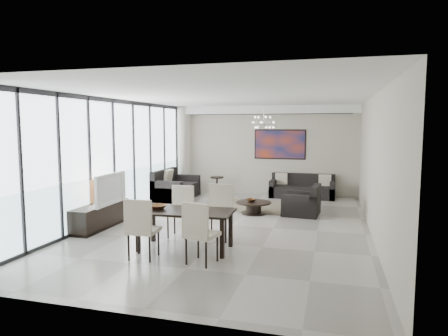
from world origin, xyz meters
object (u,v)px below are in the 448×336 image
(sofa_main, at_px, (302,190))
(tv_console, at_px, (100,216))
(dining_table, at_px, (185,215))
(coffee_table, at_px, (254,207))
(television, at_px, (106,189))

(sofa_main, height_order, tv_console, sofa_main)
(tv_console, bearing_deg, sofa_main, 51.27)
(sofa_main, relative_size, tv_console, 1.18)
(tv_console, xyz_separation_m, dining_table, (2.39, -0.96, 0.37))
(coffee_table, bearing_deg, tv_console, -142.72)
(television, distance_m, dining_table, 2.45)
(coffee_table, height_order, dining_table, dining_table)
(coffee_table, distance_m, dining_table, 3.35)
(sofa_main, relative_size, dining_table, 1.13)
(television, bearing_deg, sofa_main, -38.69)
(dining_table, bearing_deg, coffee_table, 79.07)
(tv_console, distance_m, television, 0.63)
(dining_table, bearing_deg, television, 156.21)
(coffee_table, xyz_separation_m, sofa_main, (1.02, 2.74, 0.07))
(television, xyz_separation_m, dining_table, (2.23, -0.98, -0.24))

